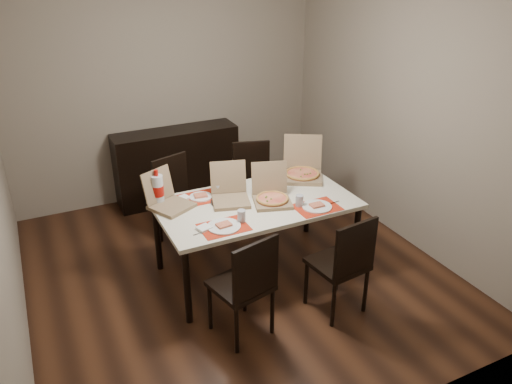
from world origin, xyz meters
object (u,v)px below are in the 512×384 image
dining_table (256,208)px  chair_far_left (178,197)px  chair_near_left (246,283)px  chair_far_right (253,180)px  dip_bowl (261,191)px  soda_bottle (158,190)px  chair_near_right (344,262)px  pizza_box_center (272,196)px  sideboard (177,165)px

dining_table → chair_far_left: size_ratio=1.94×
chair_far_left → chair_near_left: bearing=-89.9°
chair_far_right → dip_bowl: (-0.27, -0.76, 0.25)m
chair_near_left → soda_bottle: (-0.34, 1.16, 0.38)m
soda_bottle → dip_bowl: bearing=-11.1°
chair_near_right → soda_bottle: bearing=134.0°
dining_table → chair_near_left: (-0.47, -0.80, -0.17)m
dining_table → soda_bottle: (-0.82, 0.35, 0.21)m
pizza_box_center → chair_far_right: bearing=74.2°
chair_far_left → chair_far_right: same height
sideboard → soda_bottle: soda_bottle is taller
dining_table → chair_far_right: (0.41, 0.93, -0.17)m
dining_table → soda_bottle: bearing=156.5°
chair_near_right → chair_far_left: (-0.86, 1.78, 0.00)m
chair_far_right → pizza_box_center: size_ratio=2.06×
chair_far_left → pizza_box_center: size_ratio=2.06×
chair_far_right → dip_bowl: 0.85m
dip_bowl → chair_near_left: bearing=-122.3°
dip_bowl → dining_table: bearing=-129.5°
chair_near_right → pizza_box_center: 0.91m
sideboard → soda_bottle: size_ratio=4.50×
dining_table → chair_near_right: (0.38, -0.88, -0.17)m
pizza_box_center → dip_bowl: size_ratio=4.03×
dining_table → chair_far_right: chair_far_right is taller
sideboard → chair_far_left: size_ratio=1.61×
dining_table → soda_bottle: soda_bottle is taller
chair_near_right → chair_far_right: (0.03, 1.81, 0.00)m
dip_bowl → chair_far_right: bearing=70.3°
chair_far_right → chair_near_left: bearing=-117.1°
sideboard → chair_near_left: chair_near_left is taller
chair_near_left → chair_near_right: (0.85, -0.08, 0.00)m
soda_bottle → dining_table: bearing=-23.5°
chair_near_right → dip_bowl: chair_near_right is taller
chair_far_left → soda_bottle: soda_bottle is taller
dip_bowl → soda_bottle: (-0.95, 0.19, 0.13)m
chair_far_right → dining_table: bearing=-113.9°
chair_far_right → pizza_box_center: 1.07m
sideboard → chair_far_left: (-0.30, -0.98, 0.06)m
chair_near_right → chair_far_right: same height
chair_near_left → soda_bottle: soda_bottle is taller
chair_near_left → soda_bottle: size_ratio=2.79×
dining_table → chair_near_right: chair_near_right is taller
sideboard → dip_bowl: size_ratio=13.41×
chair_near_left → chair_far_left: same height
dining_table → chair_far_left: 1.03m
pizza_box_center → dip_bowl: 0.23m
chair_near_left → chair_near_right: bearing=-5.6°
chair_far_left → soda_bottle: size_ratio=2.79×
dining_table → chair_far_right: bearing=66.1°
chair_near_right → chair_far_right: size_ratio=1.00×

